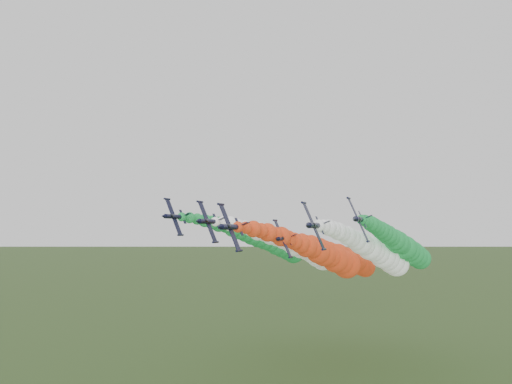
{
  "coord_description": "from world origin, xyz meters",
  "views": [
    {
      "loc": [
        25.81,
        -75.05,
        35.56
      ],
      "look_at": [
        -6.11,
        11.04,
        42.35
      ],
      "focal_mm": 35.0,
      "sensor_mm": 36.0,
      "label": 1
    }
  ],
  "objects_px": {
    "jet_inner_left": "(300,248)",
    "jet_trail": "(346,258)",
    "jet_outer_left": "(267,242)",
    "jet_lead": "(325,255)",
    "jet_inner_right": "(378,253)",
    "jet_outer_right": "(404,247)"
  },
  "relations": [
    {
      "from": "jet_inner_right",
      "to": "jet_trail",
      "type": "relative_size",
      "value": 1.0
    },
    {
      "from": "jet_lead",
      "to": "jet_inner_right",
      "type": "xyz_separation_m",
      "value": [
        12.59,
        2.88,
        0.57
      ]
    },
    {
      "from": "jet_lead",
      "to": "jet_inner_right",
      "type": "distance_m",
      "value": 12.93
    },
    {
      "from": "jet_inner_left",
      "to": "jet_trail",
      "type": "bearing_deg",
      "value": 53.41
    },
    {
      "from": "jet_inner_right",
      "to": "jet_outer_left",
      "type": "bearing_deg",
      "value": 160.95
    },
    {
      "from": "jet_outer_left",
      "to": "jet_trail",
      "type": "xyz_separation_m",
      "value": [
        21.66,
        8.07,
        -4.71
      ]
    },
    {
      "from": "jet_inner_left",
      "to": "jet_trail",
      "type": "distance_m",
      "value": 17.26
    },
    {
      "from": "jet_outer_right",
      "to": "jet_trail",
      "type": "bearing_deg",
      "value": 145.87
    },
    {
      "from": "jet_inner_left",
      "to": "jet_outer_right",
      "type": "distance_m",
      "value": 27.15
    },
    {
      "from": "jet_inner_right",
      "to": "jet_outer_right",
      "type": "relative_size",
      "value": 1.01
    },
    {
      "from": "jet_outer_right",
      "to": "jet_lead",
      "type": "bearing_deg",
      "value": -149.49
    },
    {
      "from": "jet_trail",
      "to": "jet_inner_right",
      "type": "bearing_deg",
      "value": -60.05
    },
    {
      "from": "jet_lead",
      "to": "jet_outer_left",
      "type": "distance_m",
      "value": 24.9
    },
    {
      "from": "jet_inner_right",
      "to": "jet_trail",
      "type": "xyz_separation_m",
      "value": [
        -11.18,
        19.41,
        -2.54
      ]
    },
    {
      "from": "jet_inner_right",
      "to": "jet_trail",
      "type": "distance_m",
      "value": 22.55
    },
    {
      "from": "jet_lead",
      "to": "jet_trail",
      "type": "distance_m",
      "value": 22.43
    },
    {
      "from": "jet_outer_left",
      "to": "jet_lead",
      "type": "bearing_deg",
      "value": -35.07
    },
    {
      "from": "jet_inner_right",
      "to": "jet_inner_left",
      "type": "bearing_deg",
      "value": 164.79
    },
    {
      "from": "jet_inner_left",
      "to": "jet_outer_left",
      "type": "xyz_separation_m",
      "value": [
        -11.55,
        5.55,
        1.53
      ]
    },
    {
      "from": "jet_lead",
      "to": "jet_inner_left",
      "type": "xyz_separation_m",
      "value": [
        -8.71,
        8.67,
        1.21
      ]
    },
    {
      "from": "jet_trail",
      "to": "jet_lead",
      "type": "bearing_deg",
      "value": -93.61
    },
    {
      "from": "jet_outer_left",
      "to": "jet_inner_left",
      "type": "bearing_deg",
      "value": -25.67
    }
  ]
}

